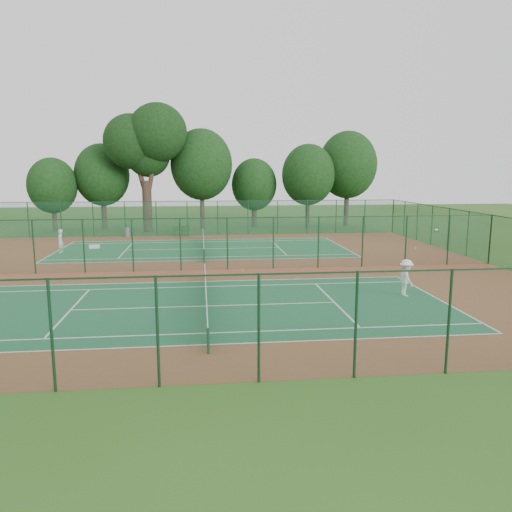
# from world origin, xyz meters

# --- Properties ---
(ground) EXTENTS (120.00, 120.00, 0.00)m
(ground) POSITION_xyz_m (0.00, 0.00, 0.00)
(ground) COLOR #2B551A
(ground) RESTS_ON ground
(red_pad) EXTENTS (40.00, 36.00, 0.01)m
(red_pad) POSITION_xyz_m (0.00, 0.00, 0.01)
(red_pad) COLOR brown
(red_pad) RESTS_ON ground
(court_near) EXTENTS (23.77, 10.97, 0.01)m
(court_near) POSITION_xyz_m (0.00, -9.00, 0.01)
(court_near) COLOR #1C5938
(court_near) RESTS_ON red_pad
(court_far) EXTENTS (23.77, 10.97, 0.01)m
(court_far) POSITION_xyz_m (0.00, 9.00, 0.01)
(court_far) COLOR #1F6237
(court_far) RESTS_ON red_pad
(fence_north) EXTENTS (40.00, 0.09, 3.50)m
(fence_north) POSITION_xyz_m (0.00, 18.00, 1.76)
(fence_north) COLOR #184A31
(fence_north) RESTS_ON ground
(fence_south) EXTENTS (40.00, 0.09, 3.50)m
(fence_south) POSITION_xyz_m (0.00, -18.00, 1.76)
(fence_south) COLOR #164324
(fence_south) RESTS_ON ground
(fence_east) EXTENTS (0.09, 36.00, 3.50)m
(fence_east) POSITION_xyz_m (20.00, 0.00, 1.76)
(fence_east) COLOR #184A28
(fence_east) RESTS_ON ground
(fence_divider) EXTENTS (40.00, 0.09, 3.50)m
(fence_divider) POSITION_xyz_m (0.00, 0.00, 1.76)
(fence_divider) COLOR #194C2D
(fence_divider) RESTS_ON ground
(tennis_net_near) EXTENTS (0.10, 12.90, 0.97)m
(tennis_net_near) POSITION_xyz_m (0.00, -9.00, 0.54)
(tennis_net_near) COLOR #163E23
(tennis_net_near) RESTS_ON ground
(tennis_net_far) EXTENTS (0.10, 12.90, 0.97)m
(tennis_net_far) POSITION_xyz_m (0.00, 9.00, 0.54)
(tennis_net_far) COLOR #12321C
(tennis_net_far) RESTS_ON ground
(player_near) EXTENTS (0.76, 1.28, 1.95)m
(player_near) POSITION_xyz_m (10.46, -8.14, 0.99)
(player_near) COLOR silver
(player_near) RESTS_ON court_near
(player_far) EXTENTS (0.50, 0.72, 1.87)m
(player_far) POSITION_xyz_m (-11.38, 8.27, 0.96)
(player_far) COLOR white
(player_far) RESTS_ON court_far
(trash_bin) EXTENTS (0.61, 0.61, 0.93)m
(trash_bin) POSITION_xyz_m (-7.41, 17.27, 0.48)
(trash_bin) COLOR gray
(trash_bin) RESTS_ON red_pad
(bench) EXTENTS (1.73, 0.65, 1.04)m
(bench) POSITION_xyz_m (-2.15, 17.31, 0.55)
(bench) COLOR #123516
(bench) RESTS_ON red_pad
(kit_bag) EXTENTS (0.92, 0.51, 0.32)m
(kit_bag) POSITION_xyz_m (-9.18, 10.26, 0.17)
(kit_bag) COLOR white
(kit_bag) RESTS_ON red_pad
(stray_ball_a) EXTENTS (0.08, 0.08, 0.08)m
(stray_ball_a) POSITION_xyz_m (2.51, -0.93, 0.05)
(stray_ball_a) COLOR #BACB2F
(stray_ball_a) RESTS_ON red_pad
(stray_ball_b) EXTENTS (0.07, 0.07, 0.07)m
(stray_ball_b) POSITION_xyz_m (2.49, -0.20, 0.05)
(stray_ball_b) COLOR #E1EF37
(stray_ball_b) RESTS_ON red_pad
(stray_ball_c) EXTENTS (0.06, 0.06, 0.06)m
(stray_ball_c) POSITION_xyz_m (-2.97, -0.95, 0.04)
(stray_ball_c) COLOR gold
(stray_ball_c) RESTS_ON red_pad
(big_tree) EXTENTS (8.77, 6.42, 13.47)m
(big_tree) POSITION_xyz_m (-5.76, 21.95, 9.54)
(big_tree) COLOR #34251C
(big_tree) RESTS_ON ground
(evergreen_row) EXTENTS (39.00, 5.00, 12.00)m
(evergreen_row) POSITION_xyz_m (0.50, 24.25, 0.00)
(evergreen_row) COLOR black
(evergreen_row) RESTS_ON ground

